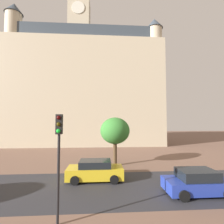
# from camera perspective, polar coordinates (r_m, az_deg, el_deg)

# --- Properties ---
(ground_plane) EXTENTS (120.00, 120.00, 0.00)m
(ground_plane) POSITION_cam_1_polar(r_m,az_deg,el_deg) (13.35, 0.85, -23.14)
(ground_plane) COLOR brown
(street_asphalt_strip) EXTENTS (120.00, 6.36, 0.00)m
(street_asphalt_strip) POSITION_cam_1_polar(r_m,az_deg,el_deg) (12.38, 1.27, -24.76)
(street_asphalt_strip) COLOR #2D2D33
(street_asphalt_strip) RESTS_ON ground_plane
(landmark_building) EXTENTS (29.55, 15.45, 36.21)m
(landmark_building) POSITION_cam_1_polar(r_m,az_deg,el_deg) (36.68, -8.66, 7.81)
(landmark_building) COLOR beige
(landmark_building) RESTS_ON ground_plane
(car_blue) EXTENTS (4.01, 2.06, 1.49)m
(car_blue) POSITION_cam_1_polar(r_m,az_deg,el_deg) (12.34, 27.62, -20.99)
(car_blue) COLOR #23389E
(car_blue) RESTS_ON ground_plane
(car_yellow) EXTENTS (4.27, 2.03, 1.51)m
(car_yellow) POSITION_cam_1_polar(r_m,az_deg,el_deg) (13.43, -5.94, -19.72)
(car_yellow) COLOR gold
(car_yellow) RESTS_ON ground_plane
(traffic_light_pole) EXTENTS (0.28, 0.34, 4.86)m
(traffic_light_pole) POSITION_cam_1_polar(r_m,az_deg,el_deg) (7.83, -18.18, -11.62)
(traffic_light_pole) COLOR black
(traffic_light_pole) RESTS_ON ground_plane
(tree_curb_far) EXTENTS (3.04, 3.04, 4.93)m
(tree_curb_far) POSITION_cam_1_polar(r_m,az_deg,el_deg) (16.99, 1.05, -6.66)
(tree_curb_far) COLOR #4C3823
(tree_curb_far) RESTS_ON ground_plane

